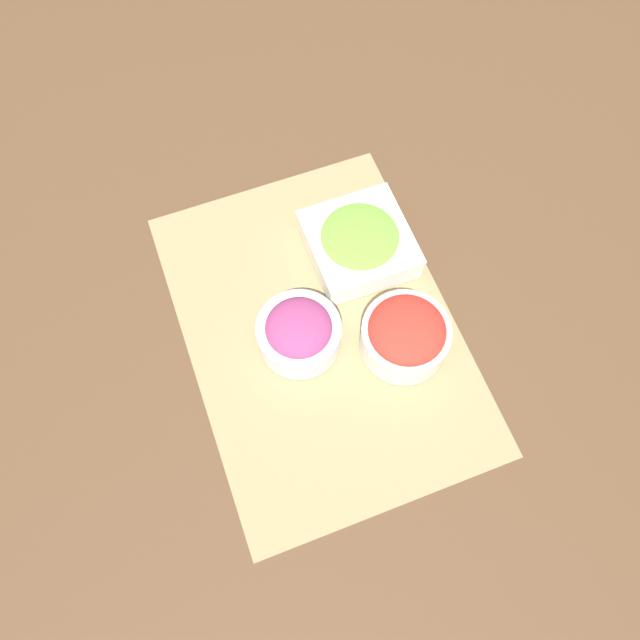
% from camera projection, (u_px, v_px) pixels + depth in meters
% --- Properties ---
extents(ground_plane, '(3.00, 3.00, 0.00)m').
position_uv_depth(ground_plane, '(320.00, 330.00, 0.87)').
color(ground_plane, '#513823').
extents(placemat, '(0.51, 0.36, 0.00)m').
position_uv_depth(placemat, '(320.00, 329.00, 0.87)').
color(placemat, '#937F56').
rests_on(placemat, ground_plane).
extents(onion_bowl, '(0.11, 0.11, 0.06)m').
position_uv_depth(onion_bowl, '(299.00, 332.00, 0.83)').
color(onion_bowl, silver).
rests_on(onion_bowl, placemat).
extents(lettuce_bowl, '(0.14, 0.14, 0.05)m').
position_uv_depth(lettuce_bowl, '(359.00, 242.00, 0.89)').
color(lettuce_bowl, white).
rests_on(lettuce_bowl, placemat).
extents(tomato_bowl, '(0.12, 0.12, 0.07)m').
position_uv_depth(tomato_bowl, '(405.00, 335.00, 0.82)').
color(tomato_bowl, white).
rests_on(tomato_bowl, placemat).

